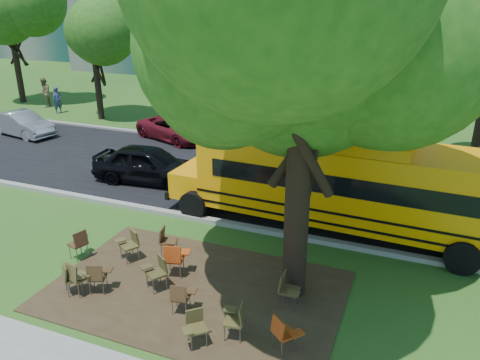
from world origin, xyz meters
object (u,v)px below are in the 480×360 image
at_px(chair_3, 157,269).
at_px(black_car, 148,164).
at_px(pedestrian_b, 44,93).
at_px(chair_7, 283,331).
at_px(chair_6, 236,317).
at_px(bg_car_red, 175,128).
at_px(chair_0, 77,275).
at_px(chair_4, 181,295).
at_px(chair_12, 287,287).
at_px(chair_9, 130,242).
at_px(chair_8, 79,241).
at_px(pedestrian_a, 58,100).
at_px(chair_10, 167,239).
at_px(chair_11, 175,257).
at_px(chair_2, 98,275).
at_px(chair_5, 195,324).
at_px(school_bus, 365,185).
at_px(chair_1, 70,276).
at_px(main_tree, 305,42).
at_px(bg_car_silver, 22,124).

relative_size(chair_3, black_car, 0.21).
bearing_deg(pedestrian_b, chair_7, 16.79).
distance_m(chair_6, bg_car_red, 15.01).
distance_m(chair_0, chair_7, 5.08).
relative_size(chair_4, bg_car_red, 0.19).
bearing_deg(chair_12, chair_9, -96.34).
xyz_separation_m(chair_7, chair_8, (-6.17, 1.45, 0.02)).
bearing_deg(chair_6, pedestrian_a, 39.72).
bearing_deg(bg_car_red, chair_8, -144.12).
bearing_deg(chair_10, chair_11, 28.16).
height_order(chair_8, bg_car_red, bg_car_red).
xyz_separation_m(chair_2, chair_5, (2.96, -0.73, -0.02)).
distance_m(school_bus, chair_1, 8.34).
bearing_deg(main_tree, chair_10, 174.35).
bearing_deg(pedestrian_a, bg_car_red, -83.69).
distance_m(chair_4, pedestrian_a, 22.03).
distance_m(main_tree, bg_car_silver, 19.27).
bearing_deg(chair_1, black_car, 146.13).
xyz_separation_m(main_tree, chair_3, (-3.10, -1.06, -5.30)).
bearing_deg(main_tree, school_bus, 73.91).
height_order(chair_7, bg_car_red, bg_car_red).
relative_size(chair_3, chair_4, 1.10).
relative_size(chair_4, chair_8, 0.93).
relative_size(chair_5, chair_8, 0.92).
xyz_separation_m(chair_2, chair_3, (1.22, 0.70, 0.03)).
xyz_separation_m(school_bus, pedestrian_a, (-19.62, 9.23, -0.79)).
xyz_separation_m(chair_12, bg_car_red, (-9.04, 11.08, 0.05)).
distance_m(chair_3, chair_10, 1.54).
height_order(chair_5, chair_10, chair_10).
bearing_deg(chair_10, bg_car_silver, -134.02).
height_order(school_bus, chair_11, school_bus).
relative_size(black_car, pedestrian_a, 2.66).
relative_size(chair_8, chair_9, 0.99).
xyz_separation_m(black_car, bg_car_red, (-1.89, 5.46, -0.14)).
height_order(chair_7, chair_11, chair_11).
distance_m(chair_3, pedestrian_a, 20.84).
height_order(chair_3, black_car, black_car).
height_order(chair_9, black_car, black_car).
distance_m(chair_8, pedestrian_b, 20.79).
bearing_deg(chair_5, chair_6, 172.37).
distance_m(chair_2, pedestrian_a, 20.45).
bearing_deg(black_car, main_tree, -130.22).
bearing_deg(chair_12, chair_7, 13.00).
bearing_deg(chair_2, black_car, 91.24).
relative_size(chair_12, pedestrian_a, 0.55).
relative_size(chair_11, pedestrian_b, 0.50).
distance_m(school_bus, chair_3, 6.40).
xyz_separation_m(chair_3, chair_7, (3.46, -1.00, -0.03)).
distance_m(chair_3, bg_car_silver, 16.40).
bearing_deg(pedestrian_a, black_car, -103.96).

